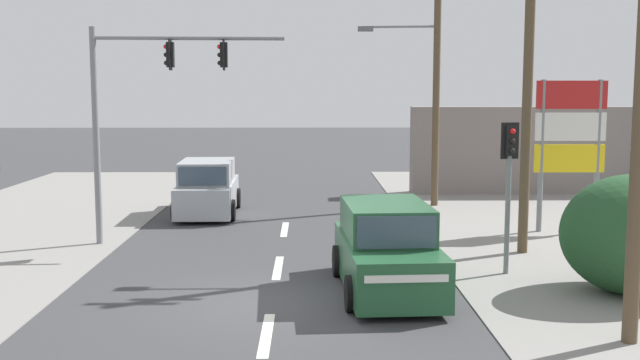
{
  "coord_description": "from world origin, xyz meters",
  "views": [
    {
      "loc": [
        0.76,
        -14.81,
        4.31
      ],
      "look_at": [
        1.04,
        4.0,
        2.03
      ],
      "focal_mm": 42.0,
      "sensor_mm": 36.0,
      "label": 1
    }
  ],
  "objects_px": {
    "suv_oncoming_mid": "(387,250)",
    "utility_pole_background_right": "(433,72)",
    "utility_pole_midground_right": "(524,49)",
    "pedestal_signal_right_kerb": "(509,172)",
    "utility_pole_foreground_right": "(634,65)",
    "traffic_signal_mast": "(143,95)",
    "shopping_plaza_sign": "(570,134)",
    "suv_crossing_left": "(208,189)"
  },
  "relations": [
    {
      "from": "utility_pole_midground_right",
      "to": "traffic_signal_mast",
      "type": "relative_size",
      "value": 1.66
    },
    {
      "from": "utility_pole_midground_right",
      "to": "suv_crossing_left",
      "type": "distance_m",
      "value": 11.86
    },
    {
      "from": "utility_pole_background_right",
      "to": "traffic_signal_mast",
      "type": "xyz_separation_m",
      "value": [
        -9.09,
        -6.76,
        -0.78
      ]
    },
    {
      "from": "suv_crossing_left",
      "to": "utility_pole_midground_right",
      "type": "bearing_deg",
      "value": -34.82
    },
    {
      "from": "suv_oncoming_mid",
      "to": "utility_pole_foreground_right",
      "type": "bearing_deg",
      "value": -43.14
    },
    {
      "from": "utility_pole_midground_right",
      "to": "utility_pole_background_right",
      "type": "relative_size",
      "value": 1.09
    },
    {
      "from": "traffic_signal_mast",
      "to": "suv_oncoming_mid",
      "type": "xyz_separation_m",
      "value": [
        6.23,
        -5.03,
        -3.26
      ]
    },
    {
      "from": "shopping_plaza_sign",
      "to": "suv_oncoming_mid",
      "type": "xyz_separation_m",
      "value": [
        -6.17,
        -6.6,
        -2.1
      ]
    },
    {
      "from": "utility_pole_background_right",
      "to": "suv_crossing_left",
      "type": "xyz_separation_m",
      "value": [
        -8.02,
        -1.86,
        -4.04
      ]
    },
    {
      "from": "traffic_signal_mast",
      "to": "shopping_plaza_sign",
      "type": "xyz_separation_m",
      "value": [
        12.41,
        1.57,
        -1.16
      ]
    },
    {
      "from": "utility_pole_background_right",
      "to": "utility_pole_midground_right",
      "type": "bearing_deg",
      "value": -83.01
    },
    {
      "from": "utility_pole_midground_right",
      "to": "shopping_plaza_sign",
      "type": "xyz_separation_m",
      "value": [
        2.32,
        2.94,
        -2.36
      ]
    },
    {
      "from": "utility_pole_foreground_right",
      "to": "utility_pole_midground_right",
      "type": "relative_size",
      "value": 0.88
    },
    {
      "from": "utility_pole_foreground_right",
      "to": "suv_crossing_left",
      "type": "relative_size",
      "value": 1.9
    },
    {
      "from": "utility_pole_background_right",
      "to": "shopping_plaza_sign",
      "type": "relative_size",
      "value": 1.99
    },
    {
      "from": "utility_pole_foreground_right",
      "to": "traffic_signal_mast",
      "type": "distance_m",
      "value": 13.03
    },
    {
      "from": "utility_pole_midground_right",
      "to": "suv_oncoming_mid",
      "type": "xyz_separation_m",
      "value": [
        -3.85,
        -3.66,
        -4.46
      ]
    },
    {
      "from": "utility_pole_foreground_right",
      "to": "utility_pole_background_right",
      "type": "relative_size",
      "value": 0.95
    },
    {
      "from": "utility_pole_midground_right",
      "to": "utility_pole_background_right",
      "type": "distance_m",
      "value": 8.2
    },
    {
      "from": "utility_pole_foreground_right",
      "to": "utility_pole_midground_right",
      "type": "bearing_deg",
      "value": 88.41
    },
    {
      "from": "utility_pole_midground_right",
      "to": "suv_crossing_left",
      "type": "height_order",
      "value": "utility_pole_midground_right"
    },
    {
      "from": "shopping_plaza_sign",
      "to": "utility_pole_foreground_right",
      "type": "bearing_deg",
      "value": -104.08
    },
    {
      "from": "utility_pole_foreground_right",
      "to": "shopping_plaza_sign",
      "type": "xyz_separation_m",
      "value": [
        2.52,
        10.03,
        -1.73
      ]
    },
    {
      "from": "pedestal_signal_right_kerb",
      "to": "suv_oncoming_mid",
      "type": "distance_m",
      "value": 3.61
    },
    {
      "from": "utility_pole_foreground_right",
      "to": "suv_oncoming_mid",
      "type": "xyz_separation_m",
      "value": [
        -3.66,
        3.43,
        -3.83
      ]
    },
    {
      "from": "pedestal_signal_right_kerb",
      "to": "suv_crossing_left",
      "type": "relative_size",
      "value": 0.78
    },
    {
      "from": "utility_pole_foreground_right",
      "to": "traffic_signal_mast",
      "type": "relative_size",
      "value": 1.45
    },
    {
      "from": "utility_pole_foreground_right",
      "to": "traffic_signal_mast",
      "type": "height_order",
      "value": "utility_pole_foreground_right"
    },
    {
      "from": "utility_pole_foreground_right",
      "to": "suv_oncoming_mid",
      "type": "bearing_deg",
      "value": 136.86
    },
    {
      "from": "utility_pole_foreground_right",
      "to": "suv_oncoming_mid",
      "type": "distance_m",
      "value": 6.31
    },
    {
      "from": "utility_pole_background_right",
      "to": "pedestal_signal_right_kerb",
      "type": "xyz_separation_m",
      "value": [
        0.1,
        -10.41,
        -2.51
      ]
    },
    {
      "from": "utility_pole_background_right",
      "to": "shopping_plaza_sign",
      "type": "height_order",
      "value": "utility_pole_background_right"
    },
    {
      "from": "pedestal_signal_right_kerb",
      "to": "shopping_plaza_sign",
      "type": "height_order",
      "value": "shopping_plaza_sign"
    },
    {
      "from": "traffic_signal_mast",
      "to": "suv_crossing_left",
      "type": "relative_size",
      "value": 1.31
    },
    {
      "from": "utility_pole_midground_right",
      "to": "pedestal_signal_right_kerb",
      "type": "relative_size",
      "value": 2.8
    },
    {
      "from": "utility_pole_midground_right",
      "to": "traffic_signal_mast",
      "type": "xyz_separation_m",
      "value": [
        -10.09,
        1.37,
        -1.2
      ]
    },
    {
      "from": "traffic_signal_mast",
      "to": "pedestal_signal_right_kerb",
      "type": "xyz_separation_m",
      "value": [
        9.19,
        -3.65,
        -1.73
      ]
    },
    {
      "from": "utility_pole_foreground_right",
      "to": "suv_crossing_left",
      "type": "distance_m",
      "value": 16.46
    },
    {
      "from": "utility_pole_foreground_right",
      "to": "shopping_plaza_sign",
      "type": "distance_m",
      "value": 10.48
    },
    {
      "from": "traffic_signal_mast",
      "to": "pedestal_signal_right_kerb",
      "type": "relative_size",
      "value": 1.69
    },
    {
      "from": "utility_pole_midground_right",
      "to": "utility_pole_background_right",
      "type": "height_order",
      "value": "utility_pole_midground_right"
    },
    {
      "from": "suv_oncoming_mid",
      "to": "utility_pole_background_right",
      "type": "bearing_deg",
      "value": 76.37
    }
  ]
}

